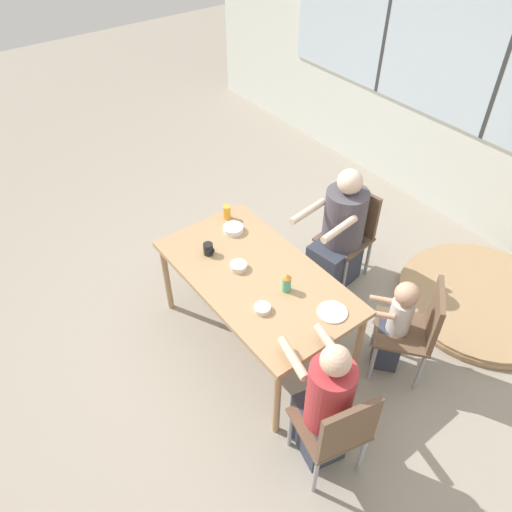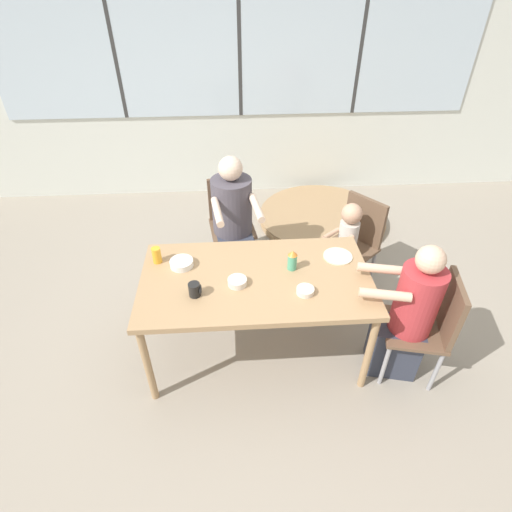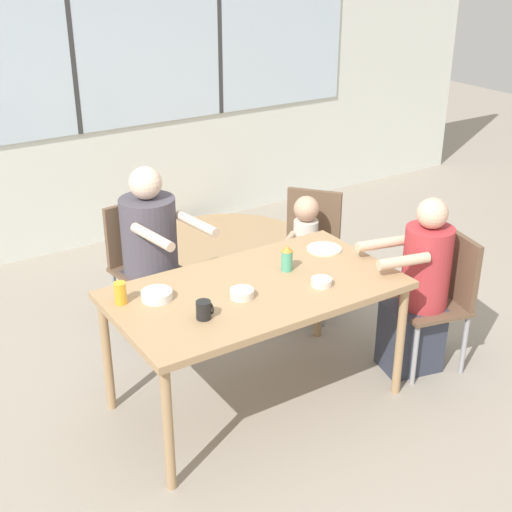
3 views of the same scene
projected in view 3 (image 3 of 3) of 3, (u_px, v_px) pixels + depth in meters
The scene contains 17 objects.
ground_plane at pixel (256, 399), 4.12m from camera, with size 16.00×16.00×0.00m, color gray.
wall_back_with_windows at pixel (73, 78), 5.56m from camera, with size 8.40×0.08×2.80m.
dining_table at pixel (256, 297), 3.84m from camera, with size 1.56×0.86×0.73m.
chair_for_woman_green_shirt at pixel (140, 255), 4.73m from camera, with size 0.45×0.45×0.85m.
chair_for_man_blue_shirt at pixel (443, 290), 4.27m from camera, with size 0.48×0.48×0.85m.
chair_for_toddler at pixel (310, 241), 4.93m from camera, with size 0.56×0.56×0.85m.
person_woman_green_shirt at pixel (154, 263), 4.61m from camera, with size 0.44×0.70×1.14m.
person_man_blue_shirt at pixel (419, 294), 4.22m from camera, with size 0.56×0.39×1.10m.
person_toddler at pixel (304, 258), 4.83m from camera, with size 0.34×0.32×0.88m.
coffee_mug at pixel (204, 310), 3.48m from camera, with size 0.08×0.08×0.09m.
sippy_cup at pixel (287, 258), 3.96m from camera, with size 0.07×0.07×0.15m.
juice_glass at pixel (120, 293), 3.62m from camera, with size 0.06×0.06×0.12m.
bowl_white_shallow at pixel (157, 295), 3.67m from camera, with size 0.16×0.16×0.05m.
bowl_cereal at pixel (242, 293), 3.69m from camera, with size 0.13×0.13×0.05m.
bowl_fruit at pixel (322, 282), 3.82m from camera, with size 0.11×0.11×0.04m.
plate_tortillas at pixel (324, 249), 4.24m from camera, with size 0.21×0.21×0.01m.
folded_table_stack at pixel (228, 250), 5.91m from camera, with size 1.44×1.44×0.09m.
Camera 3 is at (-1.83, -2.86, 2.48)m, focal length 50.00 mm.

